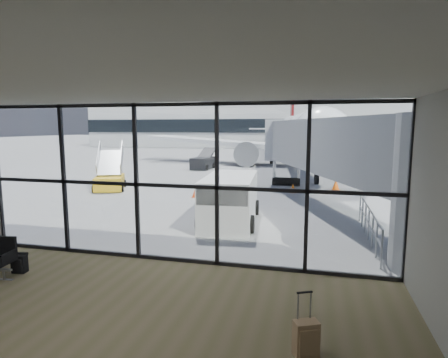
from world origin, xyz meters
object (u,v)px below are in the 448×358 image
at_px(suitcase, 306,339).
at_px(service_van, 230,199).
at_px(backpack, 19,264).
at_px(belt_loader, 203,162).
at_px(mobile_stairs, 110,180).
at_px(airliner, 300,134).

xyz_separation_m(suitcase, service_van, (-3.24, 8.30, 0.64)).
relative_size(backpack, service_van, 0.12).
xyz_separation_m(suitcase, belt_loader, (-10.06, 26.76, 0.29)).
distance_m(backpack, suitcase, 7.71).
bearing_deg(service_van, mobile_stairs, 140.21).
xyz_separation_m(service_van, belt_loader, (-6.82, 18.46, -0.35)).
relative_size(suitcase, mobile_stairs, 0.30).
distance_m(backpack, mobile_stairs, 13.48).
distance_m(backpack, service_van, 7.70).
bearing_deg(suitcase, backpack, 140.72).
xyz_separation_m(backpack, suitcase, (7.47, -1.91, 0.08)).
height_order(backpack, suitcase, suitcase).
height_order(suitcase, mobile_stairs, mobile_stairs).
bearing_deg(airliner, service_van, -100.27).
relative_size(airliner, mobile_stairs, 10.73).
bearing_deg(service_van, belt_loader, 104.89).
xyz_separation_m(suitcase, airliner, (-1.68, 34.50, 2.73)).
xyz_separation_m(backpack, belt_loader, (-2.59, 24.85, 0.37)).
distance_m(backpack, belt_loader, 24.99).
bearing_deg(airliner, belt_loader, -144.15).
height_order(suitcase, airliner, airliner).
bearing_deg(mobile_stairs, airliner, 37.64).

